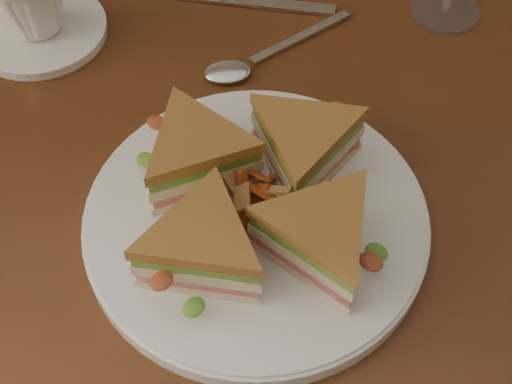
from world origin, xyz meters
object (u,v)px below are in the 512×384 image
at_px(table, 243,189).
at_px(knife, 233,1).
at_px(sandwich_wedges, 256,196).
at_px(spoon, 246,64).
at_px(plate, 256,221).
at_px(saucer, 40,31).

bearing_deg(table, knife, 85.06).
bearing_deg(knife, sandwich_wedges, -75.76).
xyz_separation_m(table, spoon, (0.02, 0.08, 0.10)).
xyz_separation_m(plate, sandwich_wedges, (-0.00, 0.00, 0.04)).
relative_size(table, plate, 4.06).
height_order(table, saucer, saucer).
relative_size(table, spoon, 7.15).
relative_size(sandwich_wedges, knife, 1.25).
distance_m(sandwich_wedges, knife, 0.31).
bearing_deg(knife, saucer, -156.03).
xyz_separation_m(plate, knife, (0.02, 0.30, -0.01)).
xyz_separation_m(table, plate, (-0.00, -0.11, 0.11)).
xyz_separation_m(spoon, knife, (0.00, 0.11, -0.00)).
distance_m(plate, spoon, 0.20).
height_order(table, sandwich_wedges, sandwich_wedges).
xyz_separation_m(sandwich_wedges, spoon, (0.02, 0.20, -0.04)).
xyz_separation_m(plate, saucer, (-0.19, 0.28, -0.00)).
height_order(table, plate, plate).
relative_size(sandwich_wedges, saucer, 1.81).
height_order(plate, sandwich_wedges, sandwich_wedges).
bearing_deg(table, spoon, 79.03).
bearing_deg(sandwich_wedges, spoon, 84.66).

